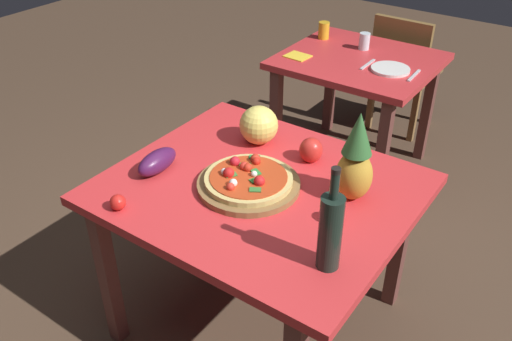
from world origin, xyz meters
name	(u,v)px	position (x,y,z in m)	size (l,w,h in m)	color
ground_plane	(259,317)	(0.00, 0.00, 0.00)	(10.00, 10.00, 0.00)	#4C3828
display_table	(260,203)	(0.00, 0.00, 0.66)	(1.16, 1.00, 0.74)	brown
background_table	(357,76)	(-0.28, 1.44, 0.63)	(0.88, 0.81, 0.74)	brown
dining_chair	(403,68)	(-0.22, 2.07, 0.48)	(0.41, 0.41, 0.85)	brown
pizza_board	(249,184)	(-0.03, -0.04, 0.76)	(0.40, 0.40, 0.03)	brown
pizza	(248,178)	(-0.03, -0.03, 0.79)	(0.34, 0.34, 0.06)	#D2B869
wine_bottle	(330,231)	(0.43, -0.25, 0.89)	(0.08, 0.08, 0.37)	black
pineapple_left	(355,161)	(0.33, 0.13, 0.90)	(0.14, 0.14, 0.36)	gold
melon	(259,125)	(-0.20, 0.27, 0.83)	(0.17, 0.17, 0.17)	#ECD763
bell_pepper	(311,150)	(0.07, 0.27, 0.79)	(0.10, 0.10, 0.11)	red
eggplant	(157,162)	(-0.40, -0.15, 0.79)	(0.20, 0.09, 0.09)	#451744
tomato_near_board	(118,202)	(-0.34, -0.42, 0.77)	(0.06, 0.06, 0.06)	red
tomato_by_bottle	(333,214)	(0.34, -0.03, 0.78)	(0.06, 0.06, 0.06)	red
drinking_glass_juice	(324,30)	(-0.62, 1.61, 0.80)	(0.07, 0.07, 0.11)	gold
drinking_glass_water	(364,41)	(-0.32, 1.59, 0.80)	(0.07, 0.07, 0.10)	silver
dinner_plate	(390,69)	(-0.05, 1.36, 0.75)	(0.22, 0.22, 0.02)	white
fork_utensil	(368,64)	(-0.19, 1.36, 0.75)	(0.02, 0.18, 0.01)	silver
knife_utensil	(414,76)	(0.09, 1.36, 0.75)	(0.02, 0.18, 0.01)	silver
napkin_folded	(298,56)	(-0.59, 1.24, 0.75)	(0.14, 0.12, 0.01)	yellow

